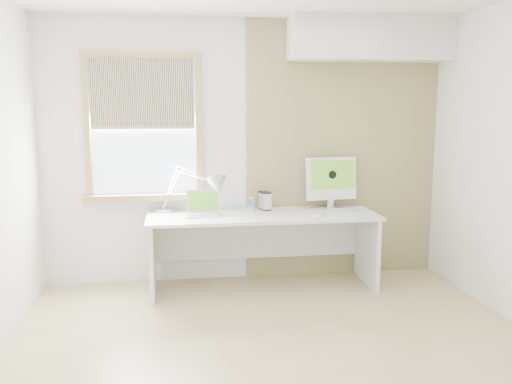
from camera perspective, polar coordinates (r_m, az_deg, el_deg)
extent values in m
cube|color=tan|center=(4.02, 2.24, -16.80)|extent=(4.00, 3.50, 0.02)
cube|color=white|center=(5.37, -1.09, 4.35)|extent=(4.00, 0.02, 2.60)
cube|color=white|center=(1.96, 11.86, -4.16)|extent=(4.00, 0.02, 2.60)
cube|color=#99925C|center=(5.57, 9.24, 4.39)|extent=(2.00, 0.02, 2.60)
cube|color=white|center=(5.49, 12.16, 15.75)|extent=(1.60, 0.40, 0.42)
cube|color=tan|center=(5.35, -17.65, 6.59)|extent=(0.06, 0.06, 1.42)
cube|color=tan|center=(5.28, -6.15, 6.93)|extent=(0.06, 0.06, 1.42)
cube|color=tan|center=(5.31, -12.18, 14.15)|extent=(1.00, 0.06, 0.06)
cube|color=tan|center=(5.33, -11.71, -0.53)|extent=(1.20, 0.14, 0.06)
cube|color=#D1E2F9|center=(5.30, -11.92, 6.80)|extent=(1.00, 0.01, 1.30)
cube|color=beige|center=(5.26, -12.07, 10.32)|extent=(0.98, 0.02, 0.65)
cube|color=tan|center=(5.26, -11.95, 6.78)|extent=(0.98, 0.03, 0.03)
cube|color=silver|center=(5.10, 0.76, -2.56)|extent=(2.20, 0.70, 0.03)
cube|color=silver|center=(5.13, -10.99, -6.84)|extent=(0.04, 0.64, 0.70)
cube|color=silver|center=(5.44, 11.80, -5.95)|extent=(0.04, 0.64, 0.70)
cube|color=silver|center=(5.47, 0.23, -4.61)|extent=(2.08, 0.02, 0.48)
cylinder|color=silver|center=(5.33, -9.87, -1.88)|extent=(0.22, 0.22, 0.03)
sphere|color=silver|center=(5.32, -9.87, -1.67)|extent=(0.06, 0.06, 0.06)
cylinder|color=silver|center=(5.28, -9.10, 0.40)|extent=(0.19, 0.06, 0.40)
sphere|color=silver|center=(5.23, -8.31, 2.50)|extent=(0.06, 0.06, 0.05)
cylinder|color=silver|center=(5.19, -6.42, 1.77)|extent=(0.35, 0.14, 0.16)
sphere|color=silver|center=(5.16, -4.51, 1.03)|extent=(0.05, 0.05, 0.04)
cone|color=silver|center=(5.16, -4.14, 0.66)|extent=(0.26, 0.30, 0.24)
cube|color=silver|center=(5.04, -5.64, -2.45)|extent=(0.34, 0.24, 0.02)
cube|color=#B2B5B7|center=(5.04, -5.64, -2.34)|extent=(0.28, 0.15, 0.00)
cube|color=silver|center=(5.13, -5.64, -0.96)|extent=(0.33, 0.09, 0.21)
cube|color=#4B811D|center=(5.13, -5.65, -0.97)|extent=(0.29, 0.07, 0.17)
cylinder|color=silver|center=(5.26, -0.58, -1.91)|extent=(0.07, 0.07, 0.02)
cube|color=silver|center=(5.25, -0.59, -1.18)|extent=(0.06, 0.01, 0.12)
cube|color=#194C99|center=(5.24, -0.58, -1.19)|extent=(0.05, 0.00, 0.08)
cube|color=silver|center=(5.30, 0.95, -0.95)|extent=(0.12, 0.16, 0.18)
cube|color=black|center=(5.29, 0.95, -0.04)|extent=(0.12, 0.16, 0.01)
cube|color=black|center=(5.32, 0.95, -1.84)|extent=(0.12, 0.16, 0.01)
cube|color=silver|center=(5.46, 8.07, -1.63)|extent=(0.21, 0.19, 0.01)
cube|color=silver|center=(5.47, 7.95, -0.65)|extent=(0.07, 0.03, 0.17)
cube|color=white|center=(5.43, 8.05, 1.45)|extent=(0.53, 0.16, 0.43)
cube|color=#4B811D|center=(5.40, 8.18, 1.86)|extent=(0.46, 0.09, 0.29)
cylinder|color=black|center=(5.40, 8.20, 1.85)|extent=(0.09, 0.02, 0.09)
cube|color=white|center=(5.04, 8.24, -2.54)|extent=(0.40, 0.13, 0.01)
cube|color=white|center=(5.03, 8.24, -2.45)|extent=(0.37, 0.10, 0.00)
ellipsoid|color=white|center=(4.98, 6.79, -2.55)|extent=(0.07, 0.11, 0.03)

